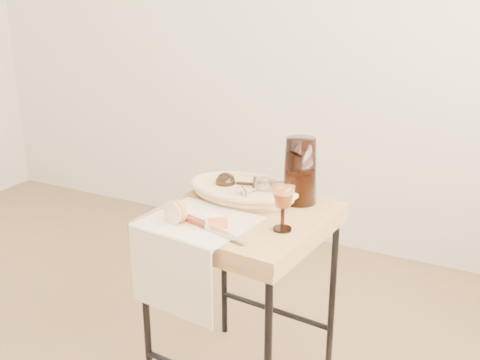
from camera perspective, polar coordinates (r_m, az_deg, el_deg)
The scene contains 10 objects.
side_table at distance 2.09m, azimuth 0.26°, elevation -11.82°, with size 0.53×0.53×0.68m, color brown, non-canonical shape.
tea_towel at distance 1.86m, azimuth -4.04°, elevation -4.08°, with size 0.32×0.29×0.01m, color beige.
bread_basket at distance 2.04m, azimuth 0.38°, elevation -1.17°, with size 0.36×0.25×0.05m, color tan, non-canonical shape.
goblet_lying_a at distance 2.06m, azimuth -0.21°, elevation -0.31°, with size 0.12×0.07×0.07m, color #352314, non-canonical shape.
goblet_lying_b at distance 1.99m, azimuth 1.47°, elevation -0.96°, with size 0.12×0.08×0.08m, color white, non-canonical shape.
pitcher at distance 1.99m, azimuth 5.89°, elevation 0.92°, with size 0.16×0.24×0.27m, color black, non-canonical shape.
wine_goblet at distance 1.78m, azimuth 4.21°, elevation -2.69°, with size 0.07×0.07×0.15m, color white, non-canonical shape.
apple_half at distance 1.84m, azimuth -6.16°, elevation -2.99°, with size 0.08×0.04×0.08m, color red.
apple_wedge at distance 1.81m, azimuth -2.52°, elevation -4.06°, with size 0.06×0.03×0.04m, color beige.
table_knife at distance 1.79m, azimuth -2.74°, elevation -4.64°, with size 0.25×0.03×0.02m, color silver, non-canonical shape.
Camera 1 is at (1.43, -1.08, 1.42)m, focal length 43.66 mm.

